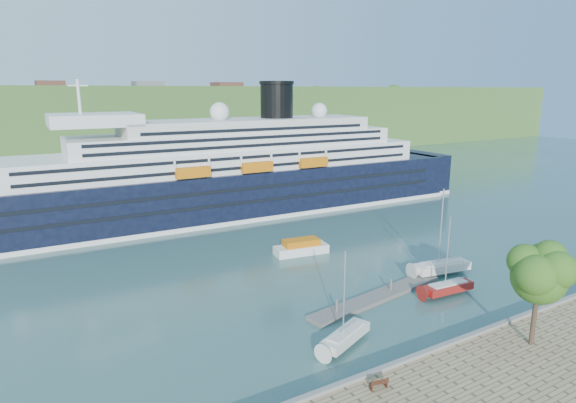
# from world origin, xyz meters

# --- Properties ---
(ground) EXTENTS (400.00, 400.00, 0.00)m
(ground) POSITION_xyz_m (0.00, 0.00, 0.00)
(ground) COLOR #305654
(ground) RESTS_ON ground
(far_hillside) EXTENTS (400.00, 50.00, 24.00)m
(far_hillside) POSITION_xyz_m (0.00, 145.00, 12.00)
(far_hillside) COLOR #385923
(far_hillside) RESTS_ON ground
(quay_coping) EXTENTS (220.00, 0.50, 0.30)m
(quay_coping) POSITION_xyz_m (0.00, -0.20, 1.15)
(quay_coping) COLOR slate
(quay_coping) RESTS_ON promenade
(cruise_ship) EXTENTS (109.71, 19.25, 24.54)m
(cruise_ship) POSITION_xyz_m (0.10, 55.31, 12.27)
(cruise_ship) COLOR black
(cruise_ship) RESTS_ON ground
(park_bench) EXTENTS (1.61, 0.92, 0.97)m
(park_bench) POSITION_xyz_m (-11.61, -1.85, 1.48)
(park_bench) COLOR #4C2415
(park_bench) RESTS_ON promenade
(promenade_tree) EXTENTS (6.16, 6.16, 10.20)m
(promenade_tree) POSITION_xyz_m (4.29, -3.74, 6.10)
(promenade_tree) COLOR #2F5516
(promenade_tree) RESTS_ON promenade
(floating_pontoon) EXTENTS (19.66, 5.17, 0.43)m
(floating_pontoon) POSITION_xyz_m (0.48, 12.07, 0.22)
(floating_pontoon) COLOR slate
(floating_pontoon) RESTS_ON ground
(sailboat_white_near) EXTENTS (6.99, 4.34, 8.77)m
(sailboat_white_near) POSITION_xyz_m (-8.84, 5.83, 4.38)
(sailboat_white_near) COLOR silver
(sailboat_white_near) RESTS_ON ground
(sailboat_red) EXTENTS (6.98, 2.46, 8.85)m
(sailboat_red) POSITION_xyz_m (7.96, 8.77, 4.42)
(sailboat_red) COLOR maroon
(sailboat_red) RESTS_ON ground
(sailboat_white_far) EXTENTS (8.51, 3.57, 10.65)m
(sailboat_white_far) POSITION_xyz_m (12.10, 13.42, 5.33)
(sailboat_white_far) COLOR silver
(sailboat_white_far) RESTS_ON ground
(tender_launch) EXTENTS (8.10, 3.79, 2.15)m
(tender_launch) POSITION_xyz_m (1.10, 29.30, 1.08)
(tender_launch) COLOR #CD690C
(tender_launch) RESTS_ON ground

